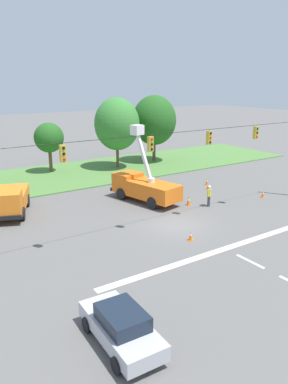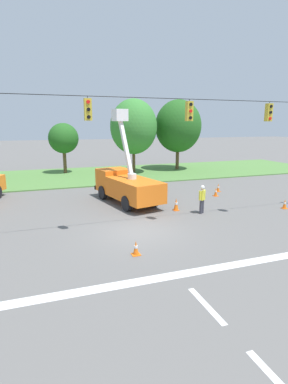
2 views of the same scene
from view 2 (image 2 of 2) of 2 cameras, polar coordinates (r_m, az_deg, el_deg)
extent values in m
plane|color=#605E5B|center=(15.51, -1.26, -7.53)|extent=(200.00, 200.00, 0.00)
cube|color=#517F3D|center=(32.60, -11.05, 3.09)|extent=(56.00, 12.00, 0.10)
cube|color=silver|center=(11.41, 6.46, -15.39)|extent=(17.60, 0.50, 0.01)
cube|color=silver|center=(9.91, 11.77, -20.35)|extent=(0.20, 2.00, 0.01)
cube|color=silver|center=(8.05, 24.45, -30.34)|extent=(0.20, 2.00, 0.01)
cylinder|color=black|center=(14.61, -1.39, 17.56)|extent=(26.00, 0.03, 0.03)
cylinder|color=black|center=(14.07, -10.73, 17.33)|extent=(0.02, 0.02, 0.10)
cube|color=gold|center=(14.04, -10.64, 15.18)|extent=(0.32, 0.28, 0.96)
cylinder|color=red|center=(13.90, -10.59, 16.53)|extent=(0.16, 0.05, 0.16)
cylinder|color=black|center=(13.88, -10.54, 15.21)|extent=(0.16, 0.05, 0.16)
cylinder|color=black|center=(13.87, -10.48, 13.89)|extent=(0.16, 0.05, 0.16)
cylinder|color=black|center=(15.66, 8.67, 16.91)|extent=(0.02, 0.02, 0.10)
cube|color=gold|center=(15.63, 8.61, 14.98)|extent=(0.32, 0.28, 0.96)
cylinder|color=black|center=(15.50, 8.93, 16.17)|extent=(0.16, 0.05, 0.16)
cylinder|color=red|center=(15.49, 8.89, 14.99)|extent=(0.16, 0.05, 0.16)
cylinder|color=black|center=(15.48, 8.85, 13.81)|extent=(0.16, 0.05, 0.16)
cylinder|color=black|center=(18.43, 22.79, 15.45)|extent=(0.02, 0.02, 0.10)
cube|color=gold|center=(18.40, 22.65, 13.81)|extent=(0.32, 0.28, 0.96)
cylinder|color=black|center=(18.30, 23.08, 14.79)|extent=(0.16, 0.05, 0.16)
cylinder|color=black|center=(18.28, 22.99, 13.79)|extent=(0.16, 0.05, 0.16)
cylinder|color=red|center=(18.27, 22.90, 12.79)|extent=(0.16, 0.05, 0.16)
cylinder|color=brown|center=(34.45, -14.84, 5.46)|extent=(0.37, 0.37, 2.54)
ellipsoid|color=#235B1E|center=(34.24, -15.09, 9.86)|extent=(3.23, 3.11, 3.26)
cylinder|color=brown|center=(33.64, -1.96, 6.10)|extent=(0.33, 0.33, 2.99)
ellipsoid|color=#387F33|center=(33.42, -2.00, 12.33)|extent=(5.07, 5.50, 5.96)
cylinder|color=brown|center=(36.40, 6.37, 6.46)|extent=(0.39, 0.39, 2.90)
ellipsoid|color=#235B1E|center=(36.19, 6.51, 12.36)|extent=(5.39, 5.46, 6.09)
cube|color=orange|center=(19.93, -1.83, 0.51)|extent=(3.14, 4.77, 1.31)
cube|color=orange|center=(22.62, -5.82, 2.34)|extent=(2.50, 2.31, 1.64)
cube|color=#1E2838|center=(23.16, -6.55, 3.29)|extent=(1.87, 0.51, 0.74)
cube|color=black|center=(23.65, -6.87, 1.12)|extent=(2.21, 0.65, 0.30)
cylinder|color=black|center=(22.14, -7.87, -0.11)|extent=(0.49, 1.04, 1.00)
cylinder|color=black|center=(23.02, -3.20, 0.49)|extent=(0.49, 1.04, 1.00)
cylinder|color=black|center=(18.94, -3.32, -2.20)|extent=(0.49, 1.04, 1.00)
cylinder|color=black|center=(19.96, 1.86, -1.40)|extent=(0.49, 1.04, 1.00)
cylinder|color=silver|center=(20.04, -2.30, 3.01)|extent=(0.60, 0.60, 0.36)
cube|color=white|center=(20.52, -3.46, 8.26)|extent=(0.64, 1.84, 4.03)
cube|color=white|center=(21.18, -4.62, 14.39)|extent=(1.05, 0.98, 0.80)
cylinder|color=#383842|center=(18.90, 11.08, -2.68)|extent=(0.18, 0.18, 0.85)
cylinder|color=#383842|center=(18.73, 10.79, -2.81)|extent=(0.18, 0.18, 0.85)
cube|color=yellow|center=(18.64, 11.03, -0.60)|extent=(0.47, 0.42, 0.60)
cube|color=silver|center=(18.64, 11.03, -0.60)|extent=(0.40, 0.29, 0.62)
cylinder|color=yellow|center=(18.86, 11.41, -0.36)|extent=(0.11, 0.11, 0.55)
cylinder|color=yellow|center=(18.40, 10.64, -0.66)|extent=(0.11, 0.11, 0.55)
sphere|color=tan|center=(18.54, 11.08, 0.69)|extent=(0.22, 0.22, 0.22)
sphere|color=white|center=(18.53, 11.09, 0.87)|extent=(0.26, 0.26, 0.26)
cube|color=orange|center=(19.31, 6.11, -3.44)|extent=(0.36, 0.36, 0.03)
cone|color=orange|center=(19.21, 6.14, -2.29)|extent=(0.31, 0.31, 0.77)
cylinder|color=white|center=(19.20, 6.14, -2.18)|extent=(0.19, 0.19, 0.14)
cube|color=orange|center=(23.66, 13.48, -0.71)|extent=(0.36, 0.36, 0.03)
cone|color=orange|center=(23.59, 13.52, 0.07)|extent=(0.26, 0.26, 0.64)
cylinder|color=white|center=(23.58, 13.52, 0.15)|extent=(0.16, 0.16, 0.11)
cube|color=orange|center=(12.90, -1.55, -11.80)|extent=(0.36, 0.36, 0.03)
cone|color=orange|center=(12.77, -1.56, -10.51)|extent=(0.24, 0.24, 0.60)
cylinder|color=white|center=(12.76, -1.56, -10.39)|extent=(0.15, 0.15, 0.11)
cube|color=orange|center=(25.27, 13.91, 0.11)|extent=(0.36, 0.36, 0.03)
cone|color=orange|center=(25.20, 13.95, 0.85)|extent=(0.26, 0.26, 0.64)
cylinder|color=white|center=(25.20, 13.95, 0.92)|extent=(0.16, 0.16, 0.11)
cube|color=orange|center=(21.67, 25.15, -2.82)|extent=(0.36, 0.36, 0.03)
cone|color=orange|center=(21.60, 25.23, -2.01)|extent=(0.24, 0.24, 0.60)
cylinder|color=white|center=(21.59, 25.24, -1.93)|extent=(0.15, 0.15, 0.11)
camera|label=1|loc=(13.42, -138.55, 10.37)|focal=35.00mm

